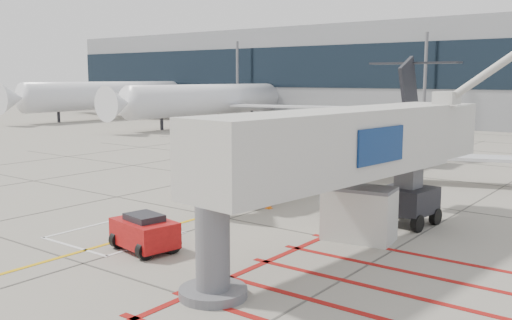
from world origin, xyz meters
The scene contains 10 objects.
ground_plane centered at (0.00, 0.00, 0.00)m, with size 260.00×260.00×0.00m, color gray.
regional_jet centered at (-1.23, 13.97, 3.96)m, with size 23.95×30.20×7.91m, color white, non-canonical shape.
jet_bridge centered at (6.30, 2.42, 3.52)m, with size 8.33×17.58×7.03m, color beige, non-canonical shape.
pushback_tug centered at (0.57, -1.65, 0.74)m, with size 2.53×1.58×1.47m, color #AF1011, non-canonical shape.
baggage_cart centered at (3.79, 7.69, 0.60)m, with size 1.89×1.19×1.19m, color #5B5B60, non-canonical shape.
ground_power_unit centered at (6.30, 4.46, 1.08)m, with size 2.72×1.59×2.15m, color beige, non-canonical shape.
cone_nose centered at (-5.64, 6.21, 0.28)m, with size 0.40×0.40×0.55m, color #FF4F0D.
cone_side centered at (0.21, 6.78, 0.22)m, with size 0.31×0.31×0.43m, color #DD5E0B.
bg_aircraft_a centered at (-56.47, 46.00, 6.48)m, with size 38.88×43.20×12.96m, color silver, non-canonical shape.
bg_aircraft_b centered at (-35.66, 46.00, 6.17)m, with size 37.01×41.12×12.34m, color silver, non-canonical shape.
Camera 1 is at (16.37, -15.61, 6.42)m, focal length 40.00 mm.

